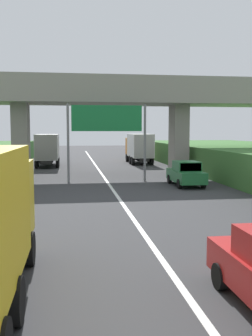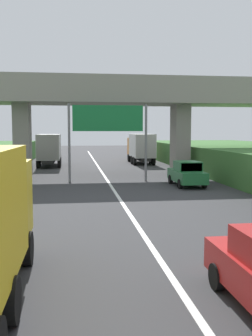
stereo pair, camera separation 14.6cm
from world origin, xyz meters
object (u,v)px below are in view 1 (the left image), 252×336
at_px(truck_orange, 139,147).
at_px(car_green, 186,174).
at_px(overhead_highway_sign, 107,124).
at_px(construction_barrel_5, 17,176).
at_px(construction_barrel_4, 8,183).
at_px(truck_silver, 48,148).

xyz_separation_m(truck_orange, car_green, (0.03, -18.64, -1.08)).
bearing_deg(car_green, overhead_highway_sign, 151.15).
bearing_deg(overhead_highway_sign, construction_barrel_5, 173.16).
height_order(car_green, construction_barrel_4, car_green).
distance_m(truck_orange, construction_barrel_5, 19.12).
distance_m(overhead_highway_sign, construction_barrel_5, 7.70).
xyz_separation_m(overhead_highway_sign, construction_barrel_5, (-6.63, 0.80, -3.85)).
bearing_deg(construction_barrel_4, car_green, 1.76).
relative_size(car_green, construction_barrel_5, 4.56).
xyz_separation_m(construction_barrel_4, construction_barrel_5, (0.01, 4.03, 0.00)).
bearing_deg(car_green, truck_silver, 121.85).
distance_m(car_green, construction_barrel_5, 12.39).
bearing_deg(overhead_highway_sign, car_green, -28.85).
relative_size(overhead_highway_sign, construction_barrel_4, 6.53).
height_order(overhead_highway_sign, construction_barrel_4, overhead_highway_sign).
xyz_separation_m(car_green, construction_barrel_5, (-11.83, 3.66, -0.40)).
xyz_separation_m(overhead_highway_sign, car_green, (5.21, -2.87, -3.45)).
relative_size(truck_orange, construction_barrel_4, 8.11).
bearing_deg(car_green, construction_barrel_5, 162.80).
distance_m(overhead_highway_sign, construction_barrel_4, 8.32).
bearing_deg(construction_barrel_5, truck_silver, 83.53).
bearing_deg(construction_barrel_5, construction_barrel_4, -90.10).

